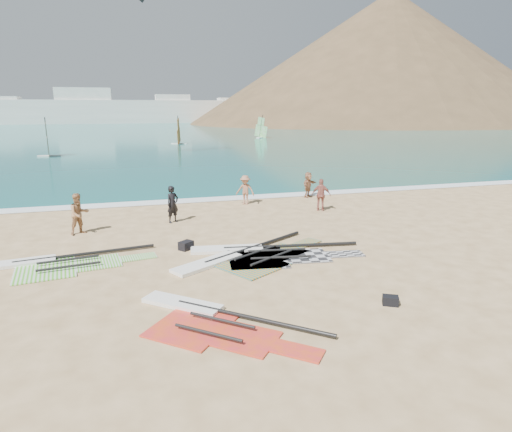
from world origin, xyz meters
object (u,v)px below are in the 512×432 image
object	(u,v)px
gear_bag_near	(186,245)
beachgoer_mid	(245,190)
rig_orange	(244,258)
beachgoer_right	(308,185)
gear_bag_far	(390,300)
beachgoer_left	(79,214)
person_wetsuit	(173,204)
rig_red	(208,319)
beachgoer_back	(321,195)
rig_green	(54,264)
rig_grey	(263,253)

from	to	relation	value
gear_bag_near	beachgoer_mid	xyz separation A→B (m)	(4.23, 7.17, 0.66)
rig_orange	beachgoer_right	world-z (taller)	beachgoer_right
gear_bag_far	beachgoer_left	xyz separation A→B (m)	(-9.06, 9.82, 0.77)
beachgoer_mid	gear_bag_near	bearing A→B (deg)	-88.08
gear_bag_near	person_wetsuit	size ratio (longest dim) A/B	0.29
rig_orange	rig_red	world-z (taller)	rig_orange
rig_red	beachgoer_back	world-z (taller)	beachgoer_back
rig_red	gear_bag_far	xyz separation A→B (m)	(5.07, -0.46, 0.08)
beachgoer_right	rig_orange	bearing A→B (deg)	-163.97
rig_green	person_wetsuit	bearing A→B (deg)	37.63
rig_grey	person_wetsuit	distance (m)	6.31
beachgoer_left	beachgoer_mid	bearing A→B (deg)	-7.20
beachgoer_back	rig_orange	bearing A→B (deg)	75.00
rig_orange	gear_bag_near	world-z (taller)	gear_bag_near
beachgoer_mid	beachgoer_right	size ratio (longest dim) A/B	1.07
gear_bag_near	person_wetsuit	xyz separation A→B (m)	(-0.09, 4.27, 0.72)
gear_bag_near	beachgoer_mid	size ratio (longest dim) A/B	0.31
rig_grey	beachgoer_right	world-z (taller)	beachgoer_right
gear_bag_near	beachgoer_right	distance (m)	11.70
gear_bag_far	beachgoer_left	bearing A→B (deg)	132.69
beachgoer_left	beachgoer_mid	xyz separation A→B (m)	(8.39, 3.75, -0.07)
rig_grey	beachgoer_back	distance (m)	7.76
rig_red	beachgoer_right	bearing A→B (deg)	98.81
rig_green	gear_bag_far	xyz separation A→B (m)	(9.57, -5.97, 0.08)
beachgoer_mid	beachgoer_back	world-z (taller)	beachgoer_back
beachgoer_left	gear_bag_near	bearing A→B (deg)	-70.73
rig_orange	gear_bag_near	size ratio (longest dim) A/B	12.16
rig_grey	gear_bag_far	xyz separation A→B (m)	(2.18, -5.07, 0.08)
gear_bag_near	beachgoer_right	bearing A→B (deg)	43.64
gear_bag_far	beachgoer_back	size ratio (longest dim) A/B	0.25
rig_orange	gear_bag_far	xyz separation A→B (m)	(3.00, -4.69, 0.08)
person_wetsuit	rig_grey	bearing A→B (deg)	-95.25
beachgoer_left	rig_grey	bearing A→B (deg)	-65.90
rig_red	beachgoer_back	bearing A→B (deg)	93.47
rig_grey	gear_bag_near	world-z (taller)	gear_bag_near
person_wetsuit	beachgoer_mid	bearing A→B (deg)	1.97
gear_bag_far	rig_orange	bearing A→B (deg)	122.61
rig_green	gear_bag_near	size ratio (longest dim) A/B	11.78
rig_grey	gear_bag_far	world-z (taller)	gear_bag_far
rig_grey	beachgoer_mid	bearing A→B (deg)	88.16
beachgoer_mid	gear_bag_far	bearing A→B (deg)	-54.69
gear_bag_near	beachgoer_left	world-z (taller)	beachgoer_left
rig_green	rig_orange	xyz separation A→B (m)	(6.57, -1.28, 0.00)
rig_green	beachgoer_mid	world-z (taller)	beachgoer_mid
person_wetsuit	rig_orange	bearing A→B (deg)	-103.50
rig_grey	rig_red	size ratio (longest dim) A/B	1.41
person_wetsuit	gear_bag_far	bearing A→B (deg)	-96.84
beachgoer_mid	beachgoer_right	xyz separation A→B (m)	(4.22, 0.89, -0.05)
rig_grey	beachgoer_right	bearing A→B (deg)	66.85
beachgoer_back	beachgoer_right	xyz separation A→B (m)	(0.73, 3.52, -0.08)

